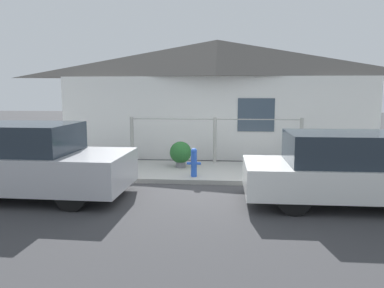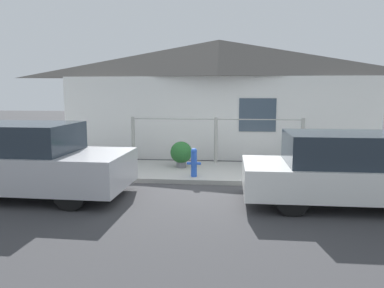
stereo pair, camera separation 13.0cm
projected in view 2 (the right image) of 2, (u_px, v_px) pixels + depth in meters
name	position (u px, v px, depth m)	size (l,w,h in m)	color
ground_plane	(212.00, 185.00, 8.55)	(60.00, 60.00, 0.00)	#38383A
sidewalk	(214.00, 172.00, 9.70)	(24.00, 2.35, 0.11)	#9E9E99
house	(219.00, 64.00, 12.13)	(10.09, 2.23, 3.78)	white
fence	(216.00, 138.00, 10.60)	(4.90, 0.10, 1.29)	#999993
car_left	(25.00, 161.00, 7.60)	(4.17, 1.89, 1.49)	#B7B7BC
car_right	(357.00, 170.00, 6.94)	(4.30, 1.63, 1.37)	white
fire_hydrant	(194.00, 162.00, 8.88)	(0.33, 0.15, 0.69)	blue
potted_plant_near_hydrant	(181.00, 153.00, 9.96)	(0.58, 0.58, 0.70)	slate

